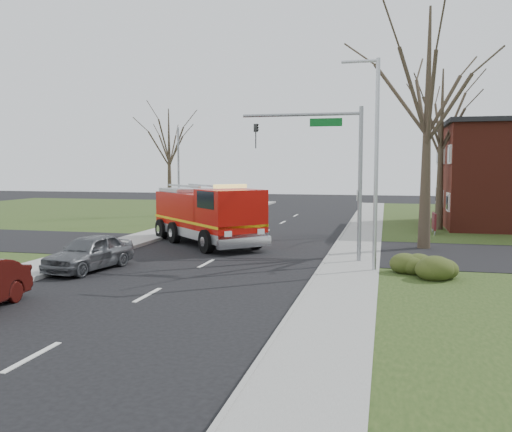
# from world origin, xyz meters

# --- Properties ---
(ground) EXTENTS (120.00, 120.00, 0.00)m
(ground) POSITION_xyz_m (0.00, 0.00, 0.00)
(ground) COLOR black
(ground) RESTS_ON ground
(sidewalk_right) EXTENTS (2.40, 80.00, 0.15)m
(sidewalk_right) POSITION_xyz_m (6.20, 0.00, 0.07)
(sidewalk_right) COLOR gray
(sidewalk_right) RESTS_ON ground
(sidewalk_left) EXTENTS (2.40, 80.00, 0.15)m
(sidewalk_left) POSITION_xyz_m (-6.20, 0.00, 0.07)
(sidewalk_left) COLOR gray
(sidewalk_left) RESTS_ON ground
(health_center_sign) EXTENTS (0.12, 2.00, 1.40)m
(health_center_sign) POSITION_xyz_m (10.50, 12.50, 0.88)
(health_center_sign) COLOR #4E1218
(health_center_sign) RESTS_ON ground
(hedge_corner) EXTENTS (2.80, 2.00, 0.90)m
(hedge_corner) POSITION_xyz_m (9.00, -1.00, 0.58)
(hedge_corner) COLOR #303C16
(hedge_corner) RESTS_ON lawn_right
(bare_tree_near) EXTENTS (6.00, 6.00, 12.00)m
(bare_tree_near) POSITION_xyz_m (9.50, 6.00, 7.41)
(bare_tree_near) COLOR #392F22
(bare_tree_near) RESTS_ON ground
(bare_tree_far) EXTENTS (5.25, 5.25, 10.50)m
(bare_tree_far) POSITION_xyz_m (11.00, 15.00, 6.49)
(bare_tree_far) COLOR #392F22
(bare_tree_far) RESTS_ON ground
(bare_tree_left) EXTENTS (4.50, 4.50, 9.00)m
(bare_tree_left) POSITION_xyz_m (-10.00, 20.00, 5.56)
(bare_tree_left) COLOR #392F22
(bare_tree_left) RESTS_ON ground
(traffic_signal_mast) EXTENTS (5.29, 0.18, 6.80)m
(traffic_signal_mast) POSITION_xyz_m (5.21, 1.50, 4.71)
(traffic_signal_mast) COLOR gray
(traffic_signal_mast) RESTS_ON ground
(streetlight_pole) EXTENTS (1.48, 0.16, 8.40)m
(streetlight_pole) POSITION_xyz_m (7.14, -0.50, 4.55)
(streetlight_pole) COLOR #B7BABF
(streetlight_pole) RESTS_ON ground
(utility_pole_far) EXTENTS (0.14, 0.14, 7.00)m
(utility_pole_far) POSITION_xyz_m (-6.80, 14.00, 3.50)
(utility_pole_far) COLOR gray
(utility_pole_far) RESTS_ON ground
(fire_engine) EXTENTS (7.83, 7.93, 3.35)m
(fire_engine) POSITION_xyz_m (-1.82, 5.66, 1.52)
(fire_engine) COLOR #AD0D08
(fire_engine) RESTS_ON ground
(parked_car_maroon) EXTENTS (2.41, 4.53, 1.47)m
(parked_car_maroon) POSITION_xyz_m (-4.20, -2.49, 0.73)
(parked_car_maroon) COLOR #4E5054
(parked_car_maroon) RESTS_ON ground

